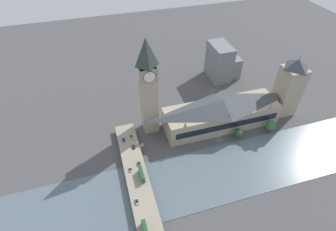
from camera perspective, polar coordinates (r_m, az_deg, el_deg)
name	(u,v)px	position (r m, az deg, el deg)	size (l,w,h in m)	color
ground_plane	(219,139)	(221.51, 11.09, -5.12)	(600.00, 600.00, 0.00)	#4C4C4F
river_water	(237,168)	(205.02, 14.74, -10.99)	(48.94, 360.00, 0.30)	slate
parliament_hall	(221,113)	(225.93, 11.56, 0.62)	(28.05, 97.75, 26.89)	tan
clock_tower	(148,86)	(199.10, -4.33, 6.36)	(13.57, 13.57, 82.94)	tan
victoria_tower	(289,87)	(249.72, 24.83, 5.62)	(17.69, 17.69, 57.88)	tan
road_bridge	(140,190)	(184.49, -6.06, -15.82)	(129.88, 15.60, 4.84)	gray
double_decker_bus_lead	(145,229)	(167.41, -5.06, -23.36)	(10.02, 2.65, 4.77)	#235B33
double_decker_bus_mid	(142,174)	(186.99, -5.75, -12.60)	(11.29, 2.49, 5.04)	#235B33
car_northbound_lead	(134,147)	(206.20, -7.49, -6.80)	(4.11, 1.91, 1.37)	black
car_northbound_mid	(139,164)	(195.34, -6.30, -10.35)	(4.35, 1.88, 1.42)	slate
car_northbound_tail	(131,169)	(192.91, -8.15, -11.54)	(4.16, 1.87, 1.43)	silver
car_southbound_lead	(131,137)	(213.91, -7.99, -4.56)	(4.72, 1.79, 1.54)	gold
car_southbound_mid	(124,140)	(212.59, -9.65, -5.22)	(3.81, 1.80, 1.35)	navy
car_southbound_extra	(137,201)	(178.37, -6.76, -18.05)	(4.47, 1.84, 1.48)	silver
city_block_west	(219,62)	(283.49, 11.05, 11.36)	(31.00, 18.42, 37.78)	slate
city_block_center	(227,66)	(293.08, 12.73, 10.41)	(23.73, 22.33, 22.28)	slate
tree_embankment_near	(238,133)	(222.65, 15.05, -3.69)	(7.20, 7.20, 8.95)	brown
tree_embankment_mid	(271,126)	(235.27, 21.45, -2.06)	(8.54, 8.54, 11.14)	brown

